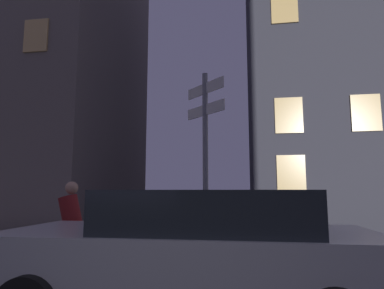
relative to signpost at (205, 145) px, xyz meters
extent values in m
cube|color=#9E9991|center=(0.13, 0.84, -2.37)|extent=(40.00, 3.05, 0.14)
cylinder|color=gray|center=(0.00, 0.00, -0.33)|extent=(0.12, 0.12, 3.93)
cube|color=white|center=(0.00, 0.00, 1.28)|extent=(0.90, 0.90, 0.24)
cube|color=white|center=(0.00, 0.00, 0.79)|extent=(0.93, 0.93, 0.24)
cube|color=#B7B7BC|center=(0.15, -3.17, -1.77)|extent=(4.32, 1.83, 0.64)
cube|color=#23282D|center=(0.40, -3.17, -1.22)|extent=(2.34, 1.67, 0.47)
cylinder|color=black|center=(-1.27, -2.27, -2.12)|extent=(0.64, 0.22, 0.64)
cylinder|color=black|center=(1.57, -2.26, -2.12)|extent=(0.64, 0.22, 0.64)
sphere|color=#F9EFCC|center=(-2.03, -2.56, -1.77)|extent=(0.16, 0.16, 0.16)
torus|color=black|center=(-2.81, -1.73, -2.08)|extent=(0.72, 0.08, 0.72)
torus|color=black|center=(-1.71, -1.70, -2.08)|extent=(0.72, 0.08, 0.72)
cylinder|color=#1959A5|center=(-2.26, -1.72, -1.83)|extent=(1.00, 0.07, 0.04)
cylinder|color=maroon|center=(-2.16, -1.72, -1.35)|extent=(0.46, 0.33, 0.61)
sphere|color=tan|center=(-2.16, -1.72, -0.94)|extent=(0.22, 0.22, 0.22)
cylinder|color=black|center=(-2.21, -1.81, -1.86)|extent=(0.34, 0.13, 0.55)
cylinder|color=black|center=(-2.21, -1.63, -1.86)|extent=(0.34, 0.13, 0.55)
cube|color=slate|center=(-11.08, 7.03, 6.35)|extent=(12.72, 8.22, 17.57)
cube|color=#F2C672|center=(-6.31, 2.89, 4.42)|extent=(0.90, 0.06, 1.20)
cube|color=#F2C672|center=(2.33, 3.95, -0.44)|extent=(0.90, 0.06, 1.20)
cube|color=#F2C672|center=(2.33, 3.95, 1.49)|extent=(0.90, 0.06, 1.20)
cube|color=#F2C672|center=(4.72, 3.95, 1.49)|extent=(0.90, 0.06, 1.20)
cube|color=#F2C672|center=(2.33, 3.95, 5.33)|extent=(0.90, 0.06, 1.20)
camera|label=1|loc=(0.83, -7.19, -0.99)|focal=31.21mm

